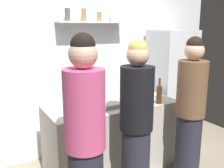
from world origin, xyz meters
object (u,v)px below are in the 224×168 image
(wine_bottle_amber_glass, at_px, (159,94))
(wine_bottle_green_glass, at_px, (135,91))
(person_pink_top, at_px, (85,142))
(wine_bottle_pale_glass, at_px, (87,107))
(person_blonde, at_px, (136,124))
(baking_pan, at_px, (114,104))
(refrigerator, at_px, (170,86))
(person_brown_jacket, at_px, (190,111))
(utensil_holder, at_px, (101,95))
(wine_bottle_dark_glass, at_px, (142,88))
(water_bottle_plastic, at_px, (81,102))

(wine_bottle_amber_glass, bearing_deg, wine_bottle_green_glass, 124.91)
(person_pink_top, bearing_deg, wine_bottle_pale_glass, -5.16)
(person_pink_top, relative_size, person_blonde, 1.04)
(person_pink_top, bearing_deg, baking_pan, -22.12)
(refrigerator, relative_size, wine_bottle_amber_glass, 5.47)
(wine_bottle_pale_glass, distance_m, person_brown_jacket, 1.21)
(refrigerator, relative_size, utensil_holder, 8.49)
(utensil_holder, distance_m, wine_bottle_amber_glass, 0.75)
(refrigerator, relative_size, wine_bottle_dark_glass, 5.57)
(person_pink_top, bearing_deg, person_brown_jacket, -60.42)
(refrigerator, height_order, wine_bottle_green_glass, refrigerator)
(baking_pan, height_order, person_blonde, person_blonde)
(wine_bottle_pale_glass, height_order, person_pink_top, person_pink_top)
(wine_bottle_dark_glass, distance_m, person_brown_jacket, 0.78)
(baking_pan, distance_m, person_brown_jacket, 0.90)
(person_brown_jacket, height_order, person_blonde, person_brown_jacket)
(utensil_holder, xyz_separation_m, person_brown_jacket, (0.72, -0.87, -0.09))
(person_brown_jacket, bearing_deg, utensil_holder, 28.44)
(utensil_holder, bearing_deg, refrigerator, 5.79)
(baking_pan, distance_m, wine_bottle_dark_glass, 0.61)
(wine_bottle_pale_glass, bearing_deg, utensil_holder, 50.35)
(refrigerator, xyz_separation_m, wine_bottle_amber_glass, (-0.77, -0.65, 0.12))
(wine_bottle_pale_glass, xyz_separation_m, person_pink_top, (-0.28, -0.57, -0.10))
(refrigerator, bearing_deg, person_blonde, -143.15)
(wine_bottle_dark_glass, xyz_separation_m, water_bottle_plastic, (-0.97, -0.14, -0.03))
(wine_bottle_green_glass, height_order, water_bottle_plastic, wine_bottle_green_glass)
(baking_pan, relative_size, utensil_holder, 1.63)
(wine_bottle_green_glass, bearing_deg, person_brown_jacket, -59.61)
(person_blonde, bearing_deg, baking_pan, 142.88)
(utensil_holder, height_order, person_blonde, person_blonde)
(refrigerator, bearing_deg, wine_bottle_dark_glass, -161.27)
(wine_bottle_dark_glass, distance_m, wine_bottle_amber_glass, 0.40)
(wine_bottle_amber_glass, xyz_separation_m, person_brown_jacket, (0.18, -0.35, -0.15))
(refrigerator, xyz_separation_m, utensil_holder, (-1.31, -0.13, 0.06))
(baking_pan, height_order, wine_bottle_amber_glass, wine_bottle_amber_glass)
(baking_pan, relative_size, wine_bottle_dark_glass, 1.07)
(wine_bottle_dark_glass, distance_m, wine_bottle_green_glass, 0.25)
(baking_pan, distance_m, person_pink_top, 1.05)
(wine_bottle_pale_glass, xyz_separation_m, person_blonde, (0.37, -0.37, -0.14))
(water_bottle_plastic, bearing_deg, person_blonde, -61.54)
(baking_pan, height_order, person_brown_jacket, person_brown_jacket)
(utensil_holder, distance_m, wine_bottle_dark_glass, 0.58)
(wine_bottle_amber_glass, distance_m, person_brown_jacket, 0.42)
(wine_bottle_amber_glass, xyz_separation_m, water_bottle_plastic, (-0.94, 0.26, -0.03))
(person_blonde, bearing_deg, wine_bottle_green_glass, 115.37)
(wine_bottle_green_glass, xyz_separation_m, wine_bottle_amber_glass, (0.18, -0.26, -0.01))
(baking_pan, distance_m, wine_bottle_green_glass, 0.38)
(wine_bottle_pale_glass, xyz_separation_m, wine_bottle_amber_glass, (0.97, 0.01, 0.02))
(wine_bottle_dark_glass, height_order, person_pink_top, person_pink_top)
(baking_pan, relative_size, person_brown_jacket, 0.20)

